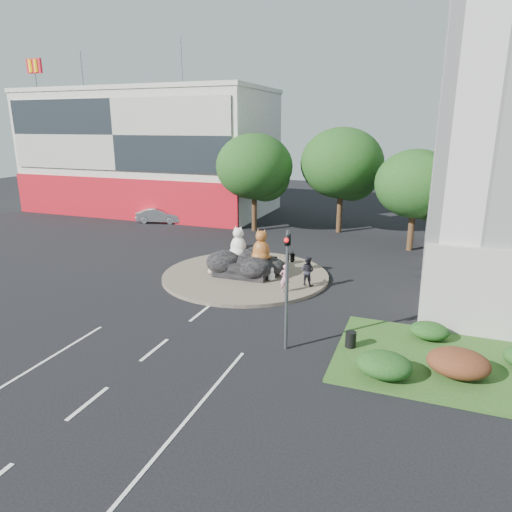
{
  "coord_description": "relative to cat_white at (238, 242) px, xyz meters",
  "views": [
    {
      "loc": [
        9.85,
        -14.35,
        8.87
      ],
      "look_at": [
        1.43,
        8.0,
        2.0
      ],
      "focal_mm": 32.0,
      "sensor_mm": 36.0,
      "label": 1
    }
  ],
  "objects": [
    {
      "name": "ground",
      "position": [
        0.6,
        -10.37,
        -2.06
      ],
      "size": [
        120.0,
        120.0,
        0.0
      ],
      "primitive_type": "plane",
      "color": "black",
      "rests_on": "ground"
    },
    {
      "name": "roundabout_island",
      "position": [
        0.6,
        -0.37,
        -1.96
      ],
      "size": [
        10.0,
        10.0,
        0.2
      ],
      "primitive_type": "cylinder",
      "color": "brown",
      "rests_on": "ground"
    },
    {
      "name": "rock_plinth",
      "position": [
        0.6,
        -0.37,
        -1.41
      ],
      "size": [
        3.2,
        2.6,
        0.9
      ],
      "primitive_type": null,
      "color": "black",
      "rests_on": "roundabout_island"
    },
    {
      "name": "shophouse_block",
      "position": [
        -17.4,
        17.55,
        4.12
      ],
      "size": [
        25.2,
        12.3,
        17.4
      ],
      "color": "silver",
      "rests_on": "ground"
    },
    {
      "name": "grass_verge",
      "position": [
        12.6,
        -7.37,
        -2.0
      ],
      "size": [
        10.0,
        6.0,
        0.12
      ],
      "primitive_type": "cube",
      "color": "#1C4617",
      "rests_on": "ground"
    },
    {
      "name": "tree_left",
      "position": [
        -3.33,
        11.7,
        3.19
      ],
      "size": [
        6.46,
        6.46,
        8.27
      ],
      "color": "#382314",
      "rests_on": "ground"
    },
    {
      "name": "tree_mid",
      "position": [
        3.67,
        13.7,
        3.5
      ],
      "size": [
        6.84,
        6.84,
        8.76
      ],
      "color": "#382314",
      "rests_on": "ground"
    },
    {
      "name": "tree_right",
      "position": [
        9.67,
        9.7,
        2.57
      ],
      "size": [
        5.7,
        5.7,
        7.3
      ],
      "color": "#382314",
      "rests_on": "ground"
    },
    {
      "name": "hedge_near_green",
      "position": [
        9.6,
        -9.37,
        -1.49
      ],
      "size": [
        2.0,
        1.6,
        0.9
      ],
      "primitive_type": "ellipsoid",
      "color": "#133611",
      "rests_on": "grass_verge"
    },
    {
      "name": "hedge_red",
      "position": [
        12.1,
        -8.37,
        -1.45
      ],
      "size": [
        2.2,
        1.76,
        0.99
      ],
      "primitive_type": "ellipsoid",
      "color": "#4C2214",
      "rests_on": "grass_verge"
    },
    {
      "name": "hedge_back_green",
      "position": [
        11.1,
        -5.57,
        -1.58
      ],
      "size": [
        1.6,
        1.28,
        0.72
      ],
      "primitive_type": "ellipsoid",
      "color": "#133611",
      "rests_on": "grass_verge"
    },
    {
      "name": "traffic_light",
      "position": [
        5.7,
        -8.37,
        1.56
      ],
      "size": [
        0.44,
        1.24,
        5.0
      ],
      "color": "#595B60",
      "rests_on": "ground"
    },
    {
      "name": "street_lamp",
      "position": [
        13.42,
        -2.37,
        2.49
      ],
      "size": [
        2.34,
        0.22,
        8.06
      ],
      "color": "#595B60",
      "rests_on": "ground"
    },
    {
      "name": "cat_white",
      "position": [
        0.0,
        0.0,
        0.0
      ],
      "size": [
        1.27,
        1.13,
        1.92
      ],
      "primitive_type": null,
      "rotation": [
        0.0,
        0.0,
        -0.12
      ],
      "color": "silver",
      "rests_on": "rock_plinth"
    },
    {
      "name": "cat_tabby",
      "position": [
        1.62,
        -0.38,
        0.01
      ],
      "size": [
        1.22,
        1.08,
        1.95
      ],
      "primitive_type": null,
      "rotation": [
        0.0,
        0.0,
        0.05
      ],
      "color": "#BB6E27",
      "rests_on": "rock_plinth"
    },
    {
      "name": "kitten_calico",
      "position": [
        -1.28,
        -1.12,
        -1.4
      ],
      "size": [
        0.69,
        0.65,
        0.93
      ],
      "primitive_type": null,
      "rotation": [
        0.0,
        0.0,
        -0.35
      ],
      "color": "silver",
      "rests_on": "roundabout_island"
    },
    {
      "name": "kitten_white",
      "position": [
        2.48,
        -0.99,
        -1.46
      ],
      "size": [
        0.64,
        0.64,
        0.81
      ],
      "primitive_type": null,
      "rotation": [
        0.0,
        0.0,
        0.82
      ],
      "color": "silver",
      "rests_on": "roundabout_island"
    },
    {
      "name": "pedestrian_pink",
      "position": [
        3.73,
        -2.46,
        -1.1
      ],
      "size": [
        0.67,
        0.61,
        1.53
      ],
      "primitive_type": "imported",
      "rotation": [
        0.0,
        0.0,
        3.71
      ],
      "color": "#C57F92",
      "rests_on": "roundabout_island"
    },
    {
      "name": "pedestrian_dark",
      "position": [
        4.6,
        -1.02,
        -1.02
      ],
      "size": [
        0.95,
        0.82,
        1.67
      ],
      "primitive_type": "imported",
      "rotation": [
        0.0,
        0.0,
        2.88
      ],
      "color": "black",
      "rests_on": "roundabout_island"
    },
    {
      "name": "parked_car",
      "position": [
        -12.95,
        11.62,
        -1.36
      ],
      "size": [
        4.46,
        2.48,
        1.39
      ],
      "primitive_type": "imported",
      "rotation": [
        0.0,
        0.0,
        1.82
      ],
      "color": "#999CA0",
      "rests_on": "ground"
    },
    {
      "name": "litter_bin",
      "position": [
        8.1,
        -7.49,
        -1.61
      ],
      "size": [
        0.59,
        0.59,
        0.66
      ],
      "primitive_type": "cylinder",
      "rotation": [
        0.0,
        0.0,
        -0.43
      ],
      "color": "black",
      "rests_on": "grass_verge"
    }
  ]
}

